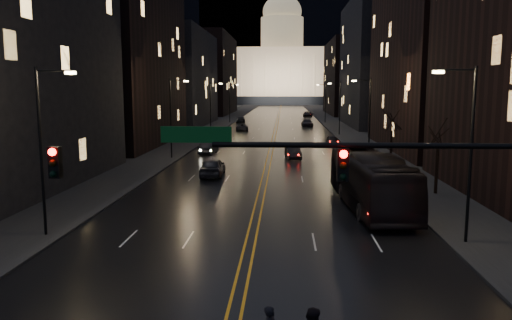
% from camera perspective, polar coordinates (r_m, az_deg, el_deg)
% --- Properties ---
extents(road, '(20.00, 320.00, 0.02)m').
position_cam_1_polar(road, '(145.39, 2.62, 5.07)').
color(road, black).
rests_on(road, ground).
extents(sidewalk_left, '(8.00, 320.00, 0.16)m').
position_cam_1_polar(sidewalk_left, '(146.22, -2.90, 5.11)').
color(sidewalk_left, black).
rests_on(sidewalk_left, ground).
extents(sidewalk_right, '(8.00, 320.00, 0.16)m').
position_cam_1_polar(sidewalk_right, '(145.89, 8.14, 5.03)').
color(sidewalk_right, black).
rests_on(sidewalk_right, ground).
extents(center_line, '(0.62, 320.00, 0.01)m').
position_cam_1_polar(center_line, '(145.38, 2.62, 5.08)').
color(center_line, orange).
rests_on(center_line, road).
extents(building_left_mid, '(12.00, 30.00, 28.00)m').
position_cam_1_polar(building_left_mid, '(73.05, -15.22, 12.69)').
color(building_left_mid, black).
rests_on(building_left_mid, ground).
extents(building_left_far, '(12.00, 34.00, 20.00)m').
position_cam_1_polar(building_left_far, '(109.56, -8.79, 9.19)').
color(building_left_far, black).
rests_on(building_left_far, ground).
extents(building_left_dist, '(12.00, 40.00, 24.00)m').
position_cam_1_polar(building_left_dist, '(156.87, -5.11, 9.66)').
color(building_left_dist, black).
rests_on(building_left_dist, ground).
extents(building_right_mid, '(12.00, 34.00, 26.00)m').
position_cam_1_polar(building_right_mid, '(109.00, 13.71, 10.64)').
color(building_right_mid, black).
rests_on(building_right_mid, ground).
extents(building_right_dist, '(12.00, 40.00, 22.00)m').
position_cam_1_polar(building_right_dist, '(156.38, 10.51, 9.19)').
color(building_right_dist, black).
rests_on(building_right_dist, ground).
extents(mountain_ridge, '(520.00, 60.00, 130.00)m').
position_cam_1_polar(mountain_ridge, '(401.09, 9.10, 16.28)').
color(mountain_ridge, black).
rests_on(mountain_ridge, ground).
extents(capitol, '(90.00, 50.00, 58.50)m').
position_cam_1_polar(capitol, '(265.33, 2.96, 10.18)').
color(capitol, black).
rests_on(capitol, ground).
extents(traffic_signal, '(17.29, 0.45, 7.00)m').
position_cam_1_polar(traffic_signal, '(15.97, 18.45, -2.36)').
color(traffic_signal, black).
rests_on(traffic_signal, ground).
extents(streetlamp_right_near, '(2.13, 0.25, 9.00)m').
position_cam_1_polar(streetlamp_right_near, '(26.90, 23.03, 1.51)').
color(streetlamp_right_near, black).
rests_on(streetlamp_right_near, ground).
extents(streetlamp_left_near, '(2.13, 0.25, 9.00)m').
position_cam_1_polar(streetlamp_left_near, '(28.25, -23.08, 1.79)').
color(streetlamp_left_near, black).
rests_on(streetlamp_left_near, ground).
extents(streetlamp_right_mid, '(2.13, 0.25, 9.00)m').
position_cam_1_polar(streetlamp_right_mid, '(55.98, 12.69, 5.10)').
color(streetlamp_right_mid, black).
rests_on(streetlamp_right_mid, ground).
extents(streetlamp_left_mid, '(2.13, 0.25, 9.00)m').
position_cam_1_polar(streetlamp_left_mid, '(56.64, -9.54, 5.22)').
color(streetlamp_left_mid, black).
rests_on(streetlamp_left_mid, ground).
extents(streetlamp_right_far, '(2.13, 0.25, 9.00)m').
position_cam_1_polar(streetlamp_right_far, '(85.69, 9.43, 6.19)').
color(streetlamp_right_far, black).
rests_on(streetlamp_right_far, ground).
extents(streetlamp_left_far, '(2.13, 0.25, 9.00)m').
position_cam_1_polar(streetlamp_left_far, '(86.12, -5.11, 6.28)').
color(streetlamp_left_far, black).
rests_on(streetlamp_left_far, ground).
extents(streetlamp_right_dist, '(2.13, 0.25, 9.00)m').
position_cam_1_polar(streetlamp_right_dist, '(115.55, 7.86, 6.72)').
color(streetlamp_right_dist, black).
rests_on(streetlamp_right_dist, ground).
extents(streetlamp_left_dist, '(2.13, 0.25, 9.00)m').
position_cam_1_polar(streetlamp_left_dist, '(115.87, -2.94, 6.79)').
color(streetlamp_left_dist, black).
rests_on(streetlamp_left_dist, ground).
extents(tree_right_mid, '(2.40, 2.40, 6.65)m').
position_cam_1_polar(tree_right_mid, '(38.98, 20.12, 2.71)').
color(tree_right_mid, black).
rests_on(tree_right_mid, ground).
extents(tree_right_far, '(2.40, 2.40, 6.65)m').
position_cam_1_polar(tree_right_far, '(54.45, 15.28, 4.34)').
color(tree_right_far, black).
rests_on(tree_right_far, ground).
extents(bus, '(4.03, 13.40, 3.68)m').
position_cam_1_polar(bus, '(33.94, 12.94, -2.32)').
color(bus, black).
rests_on(bus, ground).
extents(oncoming_car_a, '(2.13, 5.06, 1.71)m').
position_cam_1_polar(oncoming_car_a, '(45.35, -4.99, -0.79)').
color(oncoming_car_a, black).
rests_on(oncoming_car_a, ground).
extents(oncoming_car_b, '(1.96, 4.56, 1.46)m').
position_cam_1_polar(oncoming_car_b, '(60.73, -5.47, 1.37)').
color(oncoming_car_b, black).
rests_on(oncoming_car_b, ground).
extents(oncoming_car_c, '(2.56, 5.01, 1.35)m').
position_cam_1_polar(oncoming_car_c, '(93.85, -1.57, 3.77)').
color(oncoming_car_c, black).
rests_on(oncoming_car_c, ground).
extents(oncoming_car_d, '(2.65, 5.46, 1.53)m').
position_cam_1_polar(oncoming_car_d, '(115.94, -1.78, 4.66)').
color(oncoming_car_d, black).
rests_on(oncoming_car_d, ground).
extents(receding_car_a, '(1.98, 4.45, 1.42)m').
position_cam_1_polar(receding_car_a, '(56.46, 4.25, 0.84)').
color(receding_car_a, black).
rests_on(receding_car_a, ground).
extents(receding_car_b, '(1.70, 4.07, 1.38)m').
position_cam_1_polar(receding_car_b, '(70.62, 8.73, 2.23)').
color(receding_car_b, black).
rests_on(receding_car_b, ground).
extents(receding_car_c, '(2.43, 5.44, 1.55)m').
position_cam_1_polar(receding_car_c, '(104.25, 5.87, 4.23)').
color(receding_car_c, black).
rests_on(receding_car_c, ground).
extents(receding_car_d, '(3.03, 5.65, 1.51)m').
position_cam_1_polar(receding_car_d, '(141.83, 5.95, 5.26)').
color(receding_car_d, black).
rests_on(receding_car_d, ground).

